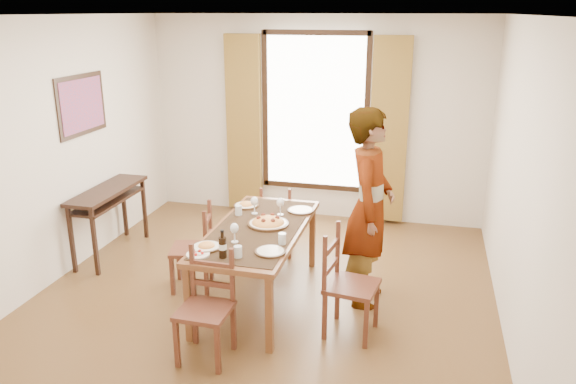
% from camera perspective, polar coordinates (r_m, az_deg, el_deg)
% --- Properties ---
extents(ground, '(5.00, 5.00, 0.00)m').
position_cam_1_polar(ground, '(5.71, -2.49, -10.67)').
color(ground, '#4B2C17').
rests_on(ground, ground).
extents(room_shell, '(4.60, 5.10, 2.74)m').
position_cam_1_polar(room_shell, '(5.28, -2.36, 4.87)').
color(room_shell, beige).
rests_on(room_shell, ground).
extents(console_table, '(0.38, 1.20, 0.80)m').
position_cam_1_polar(console_table, '(6.75, -17.81, -0.63)').
color(console_table, black).
rests_on(console_table, ground).
extents(dining_table, '(0.84, 1.84, 0.76)m').
position_cam_1_polar(dining_table, '(5.41, -3.08, -4.31)').
color(dining_table, brown).
rests_on(dining_table, ground).
extents(chair_west, '(0.48, 0.48, 0.90)m').
position_cam_1_polar(chair_west, '(5.81, -9.49, -5.82)').
color(chair_west, '#552C1C').
rests_on(chair_west, ground).
extents(chair_north, '(0.43, 0.43, 0.85)m').
position_cam_1_polar(chair_north, '(6.53, -1.12, -3.07)').
color(chair_north, '#552C1C').
rests_on(chair_north, ground).
extents(chair_south, '(0.42, 0.42, 0.92)m').
position_cam_1_polar(chair_south, '(4.69, -8.30, -11.72)').
color(chair_south, '#552C1C').
rests_on(chair_south, ground).
extents(chair_east, '(0.48, 0.48, 0.97)m').
position_cam_1_polar(chair_east, '(4.98, 6.11, -9.50)').
color(chair_east, '#552C1C').
rests_on(chair_east, ground).
extents(man, '(0.73, 0.51, 1.91)m').
position_cam_1_polar(man, '(5.36, 8.27, -1.62)').
color(man, gray).
rests_on(man, ground).
extents(plate_sw, '(0.27, 0.27, 0.05)m').
position_cam_1_polar(plate_sw, '(4.97, -8.28, -5.36)').
color(plate_sw, silver).
rests_on(plate_sw, dining_table).
extents(plate_se, '(0.27, 0.27, 0.05)m').
position_cam_1_polar(plate_se, '(4.84, -1.81, -5.88)').
color(plate_se, silver).
rests_on(plate_se, dining_table).
extents(plate_nw, '(0.27, 0.27, 0.05)m').
position_cam_1_polar(plate_nw, '(5.96, -4.27, -1.22)').
color(plate_nw, silver).
rests_on(plate_nw, dining_table).
extents(plate_ne, '(0.27, 0.27, 0.05)m').
position_cam_1_polar(plate_ne, '(5.80, 1.30, -1.71)').
color(plate_ne, silver).
rests_on(plate_ne, dining_table).
extents(pasta_platter, '(0.40, 0.40, 0.10)m').
position_cam_1_polar(pasta_platter, '(5.43, -2.05, -2.88)').
color(pasta_platter, '#C34619').
rests_on(pasta_platter, dining_table).
extents(caprese_plate, '(0.20, 0.20, 0.04)m').
position_cam_1_polar(caprese_plate, '(4.84, -9.14, -6.16)').
color(caprese_plate, silver).
rests_on(caprese_plate, dining_table).
extents(wine_glass_a, '(0.08, 0.08, 0.18)m').
position_cam_1_polar(wine_glass_a, '(5.04, -5.46, -4.13)').
color(wine_glass_a, white).
rests_on(wine_glass_a, dining_table).
extents(wine_glass_b, '(0.08, 0.08, 0.18)m').
position_cam_1_polar(wine_glass_b, '(5.67, -0.78, -1.48)').
color(wine_glass_b, white).
rests_on(wine_glass_b, dining_table).
extents(wine_glass_c, '(0.08, 0.08, 0.18)m').
position_cam_1_polar(wine_glass_c, '(5.72, -3.43, -1.36)').
color(wine_glass_c, white).
rests_on(wine_glass_c, dining_table).
extents(tumbler_a, '(0.07, 0.07, 0.10)m').
position_cam_1_polar(tumbler_a, '(5.00, -0.60, -4.76)').
color(tumbler_a, silver).
rests_on(tumbler_a, dining_table).
extents(tumbler_b, '(0.07, 0.07, 0.10)m').
position_cam_1_polar(tumbler_b, '(5.71, -5.05, -1.86)').
color(tumbler_b, silver).
rests_on(tumbler_b, dining_table).
extents(tumbler_c, '(0.07, 0.07, 0.10)m').
position_cam_1_polar(tumbler_c, '(4.76, -5.10, -6.06)').
color(tumbler_c, silver).
rests_on(tumbler_c, dining_table).
extents(wine_bottle, '(0.07, 0.07, 0.25)m').
position_cam_1_polar(wine_bottle, '(4.73, -6.67, -5.25)').
color(wine_bottle, black).
rests_on(wine_bottle, dining_table).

